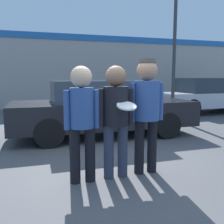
% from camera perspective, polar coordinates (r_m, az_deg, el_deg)
% --- Properties ---
extents(ground_plane, '(56.00, 56.00, 0.00)m').
position_cam_1_polar(ground_plane, '(4.17, 2.02, -13.21)').
color(ground_plane, '#4C4C4F').
extents(storefront_building, '(24.00, 0.22, 3.63)m').
position_cam_1_polar(storefront_building, '(12.78, -11.51, 9.25)').
color(storefront_building, '#B2A89E').
rests_on(storefront_building, ground).
extents(person_left, '(0.50, 0.33, 1.66)m').
position_cam_1_polar(person_left, '(3.52, -6.90, -0.66)').
color(person_left, black).
rests_on(person_left, ground).
extents(person_middle_with_frisbee, '(0.54, 0.59, 1.67)m').
position_cam_1_polar(person_middle_with_frisbee, '(3.66, 0.90, 0.05)').
color(person_middle_with_frisbee, '#2D3347').
rests_on(person_middle_with_frisbee, ground).
extents(person_right, '(0.57, 0.40, 1.78)m').
position_cam_1_polar(person_right, '(3.87, 7.89, 1.73)').
color(person_right, black).
rests_on(person_right, ground).
extents(parked_car_near, '(4.59, 1.80, 1.42)m').
position_cam_1_polar(parked_car_near, '(6.45, -2.19, 0.93)').
color(parked_car_near, black).
rests_on(parked_car_near, ground).
extents(parked_car_far, '(4.50, 1.91, 1.48)m').
position_cam_1_polar(parked_car_far, '(11.49, 21.10, 3.60)').
color(parked_car_far, silver).
rests_on(parked_car_far, ground).
extents(street_lamp, '(1.46, 0.35, 6.17)m').
position_cam_1_polar(street_lamp, '(9.74, 15.67, 21.11)').
color(street_lamp, '#38383D').
rests_on(street_lamp, ground).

